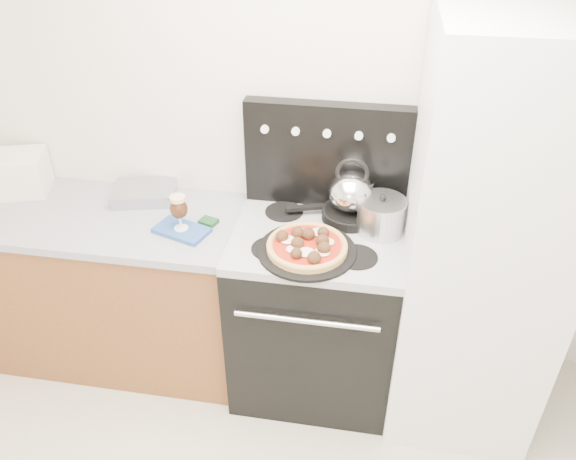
% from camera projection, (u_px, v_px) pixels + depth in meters
% --- Properties ---
extents(room_shell, '(3.52, 3.01, 2.52)m').
position_uv_depth(room_shell, '(257.00, 308.00, 1.60)').
color(room_shell, beige).
rests_on(room_shell, ground).
extents(base_cabinet, '(1.45, 0.60, 0.86)m').
position_uv_depth(base_cabinet, '(107.00, 288.00, 2.94)').
color(base_cabinet, brown).
rests_on(base_cabinet, ground).
extents(countertop, '(1.48, 0.63, 0.04)m').
position_uv_depth(countertop, '(90.00, 216.00, 2.69)').
color(countertop, '#9999A3').
rests_on(countertop, base_cabinet).
extents(stove_body, '(0.76, 0.65, 0.88)m').
position_uv_depth(stove_body, '(315.00, 313.00, 2.77)').
color(stove_body, black).
rests_on(stove_body, ground).
extents(cooktop, '(0.76, 0.65, 0.04)m').
position_uv_depth(cooktop, '(318.00, 237.00, 2.51)').
color(cooktop, '#ADADB2').
rests_on(cooktop, stove_body).
extents(backguard, '(0.76, 0.08, 0.50)m').
position_uv_depth(backguard, '(327.00, 155.00, 2.58)').
color(backguard, black).
rests_on(backguard, cooktop).
extents(fridge, '(0.64, 0.68, 1.90)m').
position_uv_depth(fridge, '(482.00, 246.00, 2.36)').
color(fridge, silver).
rests_on(fridge, ground).
extents(toaster_oven, '(0.37, 0.32, 0.20)m').
position_uv_depth(toaster_oven, '(13.00, 173.00, 2.80)').
color(toaster_oven, silver).
rests_on(toaster_oven, countertop).
extents(foil_sheet, '(0.34, 0.28, 0.06)m').
position_uv_depth(foil_sheet, '(145.00, 193.00, 2.77)').
color(foil_sheet, silver).
rests_on(foil_sheet, countertop).
extents(oven_mitt, '(0.27, 0.21, 0.02)m').
position_uv_depth(oven_mitt, '(182.00, 230.00, 2.53)').
color(oven_mitt, '#284D96').
rests_on(oven_mitt, countertop).
extents(beer_glass, '(0.10, 0.10, 0.17)m').
position_uv_depth(beer_glass, '(179.00, 212.00, 2.48)').
color(beer_glass, '#361A0C').
rests_on(beer_glass, oven_mitt).
extents(pizza_pan, '(0.54, 0.54, 0.01)m').
position_uv_depth(pizza_pan, '(307.00, 251.00, 2.38)').
color(pizza_pan, black).
rests_on(pizza_pan, cooktop).
extents(pizza, '(0.41, 0.41, 0.05)m').
position_uv_depth(pizza, '(307.00, 245.00, 2.36)').
color(pizza, '#DFAB53').
rests_on(pizza, pizza_pan).
extents(skillet, '(0.32, 0.32, 0.05)m').
position_uv_depth(skillet, '(349.00, 214.00, 2.59)').
color(skillet, black).
rests_on(skillet, cooktop).
extents(tea_kettle, '(0.21, 0.21, 0.22)m').
position_uv_depth(tea_kettle, '(351.00, 189.00, 2.51)').
color(tea_kettle, '#BABAC7').
rests_on(tea_kettle, skillet).
extents(stock_pot, '(0.25, 0.25, 0.15)m').
position_uv_depth(stock_pot, '(381.00, 217.00, 2.47)').
color(stock_pot, silver).
rests_on(stock_pot, cooktop).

